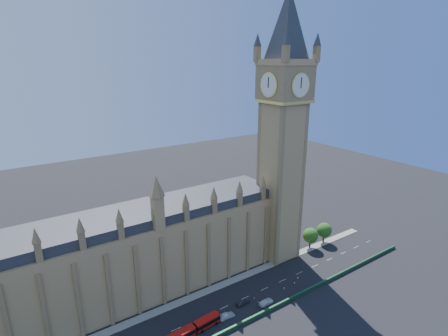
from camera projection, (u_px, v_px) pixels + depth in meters
ground at (213, 312)px, 103.42m from camera, size 400.00×400.00×0.00m
palace_westminster at (101, 264)px, 103.39m from camera, size 120.00×20.00×28.00m
elizabeth_tower at (284, 113)px, 118.82m from camera, size 20.59×20.59×105.00m
bridge_parapet at (230, 329)px, 96.11m from camera, size 160.00×0.60×1.20m
kerb_north at (197, 295)px, 110.92m from camera, size 160.00×3.00×0.16m
tree_east_near at (311, 235)px, 137.70m from camera, size 6.00×6.00×8.50m
tree_east_far at (324, 230)px, 141.98m from camera, size 6.00×6.00×8.50m
red_bus at (193, 329)px, 94.85m from camera, size 17.07×3.84×2.88m
car_grey at (243, 302)px, 106.76m from camera, size 4.69×2.05×1.57m
car_silver at (227, 316)px, 100.95m from camera, size 4.80×1.90×1.55m
car_white at (266, 302)px, 106.83m from camera, size 5.30×2.45×1.50m
cone_a at (254, 298)px, 109.10m from camera, size 0.48×0.48×0.66m
cone_b at (284, 288)px, 113.90m from camera, size 0.54×0.54×0.70m
cone_c at (294, 283)px, 116.65m from camera, size 0.51×0.51×0.67m
cone_d at (298, 278)px, 119.28m from camera, size 0.61×0.61×0.74m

